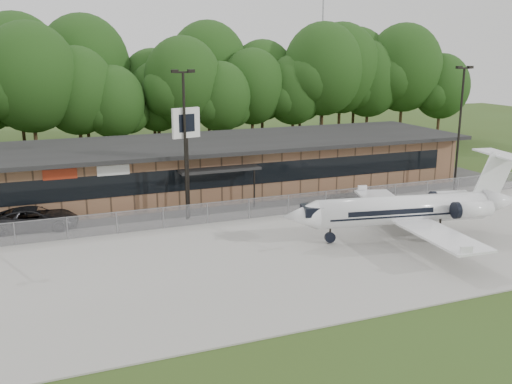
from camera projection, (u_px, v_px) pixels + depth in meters
name	position (u px, v px, depth m)	size (l,w,h in m)	color
ground	(385.00, 304.00, 26.41)	(160.00, 160.00, 0.00)	#354819
apron	(307.00, 249.00, 33.61)	(64.00, 18.00, 0.08)	#9E9B93
parking_lot	(240.00, 202.00, 43.98)	(50.00, 9.00, 0.06)	#383835
terminal	(222.00, 165.00, 47.46)	(41.00, 11.65, 4.30)	brown
fence	(262.00, 208.00, 39.74)	(46.00, 0.04, 1.52)	gray
treeline	(169.00, 87.00, 62.45)	(72.00, 12.00, 15.00)	#1D3C13
radio_mast	(322.00, 42.00, 74.54)	(0.20, 0.20, 25.00)	gray
light_pole_mid	(185.00, 134.00, 38.04)	(1.55, 0.30, 10.23)	black
light_pole_right	(460.00, 119.00, 46.29)	(1.55, 0.30, 10.23)	black
business_jet	(410.00, 210.00, 35.08)	(15.58, 13.96, 5.25)	white
suv	(34.00, 219.00, 37.13)	(2.55, 5.52, 1.53)	#272729
pole_sign	(186.00, 135.00, 38.39)	(2.01, 0.74, 7.71)	black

